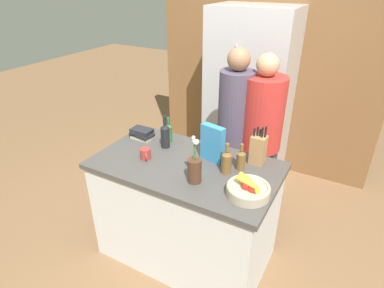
# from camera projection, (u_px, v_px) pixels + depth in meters

# --- Properties ---
(ground_plane) EXTENTS (14.00, 14.00, 0.00)m
(ground_plane) POSITION_uv_depth(u_px,v_px,m) (187.00, 251.00, 2.85)
(ground_plane) COLOR brown
(kitchen_island) EXTENTS (1.40, 0.80, 0.91)m
(kitchen_island) POSITION_uv_depth(u_px,v_px,m) (186.00, 211.00, 2.63)
(kitchen_island) COLOR silver
(kitchen_island) RESTS_ON ground_plane
(back_wall_wood) EXTENTS (2.60, 0.12, 2.60)m
(back_wall_wood) POSITION_uv_depth(u_px,v_px,m) (266.00, 61.00, 3.65)
(back_wall_wood) COLOR brown
(back_wall_wood) RESTS_ON ground_plane
(refrigerator) EXTENTS (0.86, 0.62, 1.91)m
(refrigerator) POSITION_uv_depth(u_px,v_px,m) (249.00, 98.00, 3.56)
(refrigerator) COLOR #B7B7BC
(refrigerator) RESTS_ON ground_plane
(fruit_bowl) EXTENTS (0.28, 0.28, 0.12)m
(fruit_bowl) POSITION_uv_depth(u_px,v_px,m) (248.00, 189.00, 2.05)
(fruit_bowl) COLOR tan
(fruit_bowl) RESTS_ON kitchen_island
(knife_block) EXTENTS (0.11, 0.09, 0.31)m
(knife_block) POSITION_uv_depth(u_px,v_px,m) (258.00, 149.00, 2.37)
(knife_block) COLOR #A87A4C
(knife_block) RESTS_ON kitchen_island
(flower_vase) EXTENTS (0.10, 0.10, 0.35)m
(flower_vase) POSITION_uv_depth(u_px,v_px,m) (195.00, 169.00, 2.16)
(flower_vase) COLOR #4C2D1E
(flower_vase) RESTS_ON kitchen_island
(cereal_box) EXTENTS (0.20, 0.10, 0.29)m
(cereal_box) POSITION_uv_depth(u_px,v_px,m) (213.00, 144.00, 2.39)
(cereal_box) COLOR teal
(cereal_box) RESTS_ON kitchen_island
(coffee_mug) EXTENTS (0.10, 0.10, 0.08)m
(coffee_mug) POSITION_uv_depth(u_px,v_px,m) (145.00, 154.00, 2.46)
(coffee_mug) COLOR #99332D
(coffee_mug) RESTS_ON kitchen_island
(book_stack) EXTENTS (0.20, 0.15, 0.09)m
(book_stack) POSITION_uv_depth(u_px,v_px,m) (142.00, 134.00, 2.77)
(book_stack) COLOR #B7A88E
(book_stack) RESTS_ON kitchen_island
(bottle_oil) EXTENTS (0.07, 0.07, 0.28)m
(bottle_oil) POSITION_uv_depth(u_px,v_px,m) (165.00, 135.00, 2.60)
(bottle_oil) COLOR black
(bottle_oil) RESTS_ON kitchen_island
(bottle_vinegar) EXTENTS (0.07, 0.07, 0.23)m
(bottle_vinegar) POSITION_uv_depth(u_px,v_px,m) (227.00, 161.00, 2.27)
(bottle_vinegar) COLOR brown
(bottle_vinegar) RESTS_ON kitchen_island
(bottle_wine) EXTENTS (0.06, 0.06, 0.22)m
(bottle_wine) POSITION_uv_depth(u_px,v_px,m) (169.00, 132.00, 2.69)
(bottle_wine) COLOR #286633
(bottle_wine) RESTS_ON kitchen_island
(bottle_water) EXTENTS (0.07, 0.07, 0.21)m
(bottle_water) POSITION_uv_depth(u_px,v_px,m) (241.00, 159.00, 2.31)
(bottle_water) COLOR brown
(bottle_water) RESTS_ON kitchen_island
(person_at_sink) EXTENTS (0.30, 0.30, 1.66)m
(person_at_sink) POSITION_uv_depth(u_px,v_px,m) (234.00, 128.00, 2.90)
(person_at_sink) COLOR #383842
(person_at_sink) RESTS_ON ground_plane
(person_in_blue) EXTENTS (0.37, 0.37, 1.63)m
(person_in_blue) POSITION_uv_depth(u_px,v_px,m) (260.00, 135.00, 2.86)
(person_in_blue) COLOR #383842
(person_in_blue) RESTS_ON ground_plane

